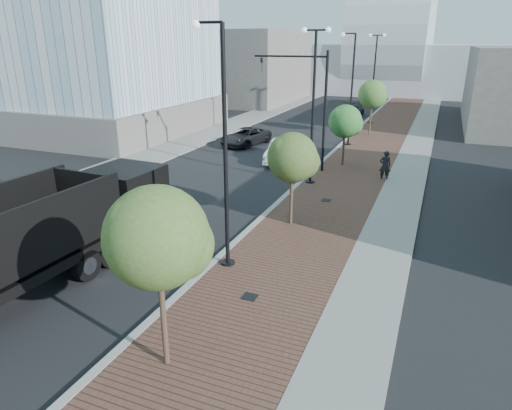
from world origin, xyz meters
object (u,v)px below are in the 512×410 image
at_px(white_sedan, 283,151).
at_px(pedestrian, 385,166).
at_px(dark_car_mid, 246,137).
at_px(dump_truck, 70,231).

distance_m(white_sedan, pedestrian, 8.00).
height_order(white_sedan, pedestrian, pedestrian).
bearing_deg(white_sedan, pedestrian, -20.88).
xyz_separation_m(white_sedan, pedestrian, (7.70, -2.17, 0.17)).
relative_size(white_sedan, dark_car_mid, 0.95).
distance_m(dump_truck, white_sedan, 19.32).
bearing_deg(white_sedan, dump_truck, -101.35).
bearing_deg(pedestrian, dark_car_mid, -42.99).
distance_m(dump_truck, pedestrian, 19.65).
height_order(white_sedan, dark_car_mid, white_sedan).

